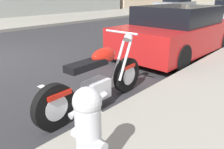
{
  "coord_description": "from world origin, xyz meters",
  "views": [
    {
      "loc": [
        -2.08,
        -6.23,
        1.68
      ],
      "look_at": [
        0.44,
        -4.0,
        0.46
      ],
      "focal_mm": 36.11,
      "sensor_mm": 36.0,
      "label": 1
    }
  ],
  "objects_px": {
    "fire_hydrant": "(88,132)",
    "parked_car_at_intersection": "(177,32)",
    "car_opposite_curb": "(176,5)",
    "parked_motorcycle": "(98,81)"
  },
  "relations": [
    {
      "from": "car_opposite_curb",
      "to": "fire_hydrant",
      "type": "bearing_deg",
      "value": 27.52
    },
    {
      "from": "parked_motorcycle",
      "to": "car_opposite_curb",
      "type": "bearing_deg",
      "value": 21.44
    },
    {
      "from": "car_opposite_curb",
      "to": "fire_hydrant",
      "type": "distance_m",
      "value": 20.06
    },
    {
      "from": "parked_motorcycle",
      "to": "fire_hydrant",
      "type": "xyz_separation_m",
      "value": [
        -1.16,
        -1.06,
        0.17
      ]
    },
    {
      "from": "fire_hydrant",
      "to": "parked_car_at_intersection",
      "type": "bearing_deg",
      "value": 18.52
    },
    {
      "from": "parked_motorcycle",
      "to": "parked_car_at_intersection",
      "type": "relative_size",
      "value": 0.52
    },
    {
      "from": "parked_car_at_intersection",
      "to": "car_opposite_curb",
      "type": "xyz_separation_m",
      "value": [
        13.26,
        6.7,
        0.05
      ]
    },
    {
      "from": "parked_car_at_intersection",
      "to": "fire_hydrant",
      "type": "distance_m",
      "value": 5.24
    },
    {
      "from": "parked_car_at_intersection",
      "to": "fire_hydrant",
      "type": "bearing_deg",
      "value": -159.83
    },
    {
      "from": "parked_motorcycle",
      "to": "parked_car_at_intersection",
      "type": "height_order",
      "value": "parked_car_at_intersection"
    }
  ]
}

